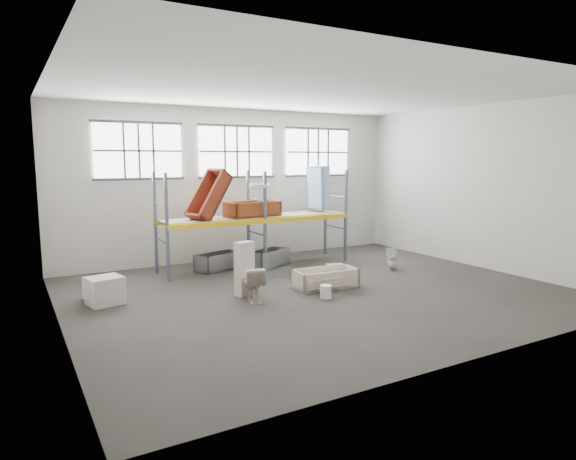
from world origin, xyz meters
TOP-DOWN VIEW (x-y plane):
  - floor at (0.00, 0.00)m, footprint 12.00×10.00m
  - ceiling at (0.00, 0.00)m, footprint 12.00×10.00m
  - wall_back at (0.00, 5.05)m, footprint 12.00×0.10m
  - wall_front at (0.00, -5.05)m, footprint 12.00×0.10m
  - wall_left at (-6.05, 0.00)m, footprint 0.10×10.00m
  - wall_right at (6.05, 0.00)m, footprint 0.10×10.00m
  - window_left at (-3.20, 4.94)m, footprint 2.60×0.04m
  - window_mid at (0.00, 4.94)m, footprint 2.60×0.04m
  - window_right at (3.20, 4.94)m, footprint 2.60×0.04m
  - rack_upright_la at (-3.00, 2.90)m, footprint 0.08×0.08m
  - rack_upright_lb at (-3.00, 4.10)m, footprint 0.08×0.08m
  - rack_upright_ma at (0.00, 2.90)m, footprint 0.08×0.08m
  - rack_upright_mb at (0.00, 4.10)m, footprint 0.08×0.08m
  - rack_upright_ra at (3.00, 2.90)m, footprint 0.08×0.08m
  - rack_upright_rb at (3.00, 4.10)m, footprint 0.08×0.08m
  - rack_beam_front at (0.00, 2.90)m, footprint 6.00×0.10m
  - rack_beam_back at (0.00, 4.10)m, footprint 6.00×0.10m
  - shelf_deck at (0.00, 3.50)m, footprint 5.90×1.10m
  - wet_patch at (0.00, 2.70)m, footprint 1.80×1.80m
  - bathtub_beige at (0.41, 0.22)m, footprint 1.71×0.90m
  - cistern_spare at (0.98, 0.60)m, footprint 0.49×0.31m
  - sink_in_tub at (0.24, 0.47)m, footprint 0.54×0.54m
  - toilet_beige at (-1.79, 0.03)m, footprint 0.65×0.91m
  - cistern_tall at (-1.77, 0.57)m, footprint 0.49×0.38m
  - toilet_white at (3.35, 0.94)m, footprint 0.42×0.42m
  - steel_tub_left at (-1.25, 3.60)m, footprint 1.57×1.11m
  - steel_tub_right at (0.28, 3.28)m, footprint 1.60×1.22m
  - rust_tub_flat at (-0.14, 3.48)m, footprint 1.78×1.02m
  - rust_tub_tilted at (-1.58, 3.44)m, footprint 1.46×1.11m
  - sink_on_shelf at (-0.07, 3.12)m, footprint 0.77×0.68m
  - blue_tub_upright at (2.40, 3.66)m, footprint 0.65×0.79m
  - bucket at (-0.16, -0.64)m, footprint 0.29×0.29m
  - carton_near at (-4.91, 1.49)m, footprint 0.87×0.79m
  - carton_far at (-4.95, 1.98)m, footprint 0.73×0.73m

SIDE VIEW (x-z plane):
  - floor at x=0.00m, z-range -0.10..0.00m
  - wet_patch at x=0.00m, z-range 0.00..0.00m
  - sink_in_tub at x=0.24m, z-range 0.09..0.23m
  - bucket at x=-0.16m, z-range 0.00..0.32m
  - bathtub_beige at x=0.41m, z-range 0.00..0.49m
  - steel_tub_left at x=-1.25m, z-range 0.00..0.52m
  - steel_tub_right at x=0.28m, z-range 0.00..0.53m
  - carton_far at x=-4.95m, z-range 0.00..0.53m
  - cistern_spare at x=0.98m, z-range 0.06..0.50m
  - carton_near at x=-4.91m, z-range 0.00..0.65m
  - toilet_white at x=3.35m, z-range 0.00..0.70m
  - toilet_beige at x=-1.79m, z-range 0.00..0.83m
  - cistern_tall at x=-1.77m, z-range 0.00..1.35m
  - rack_upright_la at x=-3.00m, z-range 0.00..3.00m
  - rack_upright_lb at x=-3.00m, z-range 0.00..3.00m
  - rack_upright_ma at x=0.00m, z-range 0.00..3.00m
  - rack_upright_mb at x=0.00m, z-range 0.00..3.00m
  - rack_upright_ra at x=3.00m, z-range 0.00..3.00m
  - rack_upright_rb at x=3.00m, z-range 0.00..3.00m
  - rack_beam_front at x=0.00m, z-range 1.43..1.57m
  - rack_beam_back at x=0.00m, z-range 1.43..1.57m
  - shelf_deck at x=0.00m, z-range 1.57..1.59m
  - rust_tub_flat at x=-0.14m, z-range 1.58..2.06m
  - sink_on_shelf at x=-0.07m, z-range 1.81..2.38m
  - rust_tub_tilted at x=-1.58m, z-range 1.51..3.08m
  - blue_tub_upright at x=2.40m, z-range 1.66..3.13m
  - wall_back at x=0.00m, z-range 0.00..5.00m
  - wall_front at x=0.00m, z-range 0.00..5.00m
  - wall_left at x=-6.05m, z-range 0.00..5.00m
  - wall_right at x=6.05m, z-range 0.00..5.00m
  - window_left at x=-3.20m, z-range 2.80..4.40m
  - window_mid at x=0.00m, z-range 2.80..4.40m
  - window_right at x=3.20m, z-range 2.80..4.40m
  - ceiling at x=0.00m, z-range 5.00..5.10m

